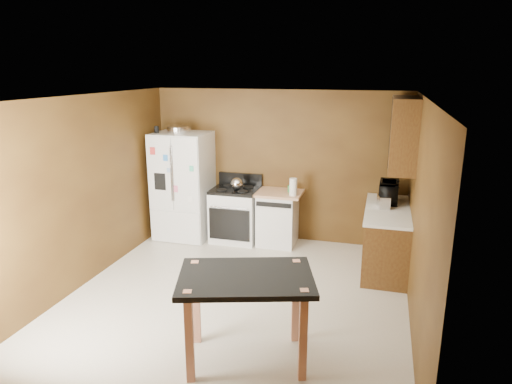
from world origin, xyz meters
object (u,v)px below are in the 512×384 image
at_px(microwave, 389,193).
at_px(kettle, 237,184).
at_px(pen_cup, 157,130).
at_px(gas_range, 236,214).
at_px(roasting_pan, 179,129).
at_px(toaster, 384,202).
at_px(dishwasher, 278,217).
at_px(paper_towel, 293,187).
at_px(refrigerator, 183,186).
at_px(green_canister, 291,189).
at_px(island, 246,288).

bearing_deg(microwave, kettle, 90.44).
height_order(pen_cup, gas_range, pen_cup).
height_order(roasting_pan, toaster, roasting_pan).
bearing_deg(pen_cup, dishwasher, 5.98).
xyz_separation_m(paper_towel, gas_range, (-0.99, 0.12, -0.56)).
bearing_deg(refrigerator, microwave, -1.06).
distance_m(paper_towel, green_canister, 0.23).
distance_m(pen_cup, microwave, 3.81).
bearing_deg(gas_range, green_canister, 4.96).
relative_size(gas_range, dishwasher, 1.24).
bearing_deg(microwave, green_canister, 84.12).
bearing_deg(roasting_pan, dishwasher, 1.54).
xyz_separation_m(toaster, refrigerator, (-3.28, 0.38, -0.09)).
relative_size(paper_towel, green_canister, 2.59).
bearing_deg(microwave, gas_range, 88.82).
bearing_deg(green_canister, refrigerator, -175.61).
distance_m(microwave, island, 3.28).
xyz_separation_m(kettle, green_canister, (0.87, 0.15, -0.06)).
bearing_deg(roasting_pan, refrigerator, -40.92).
bearing_deg(toaster, roasting_pan, 160.60).
xyz_separation_m(roasting_pan, kettle, (1.01, -0.05, -0.85)).
bearing_deg(green_canister, paper_towel, -68.43).
bearing_deg(roasting_pan, island, -56.04).
xyz_separation_m(kettle, toaster, (2.32, -0.37, -0.01)).
xyz_separation_m(pen_cup, gas_range, (1.28, 0.19, -1.39)).
bearing_deg(paper_towel, kettle, 177.29).
height_order(roasting_pan, kettle, roasting_pan).
bearing_deg(paper_towel, gas_range, 173.39).
xyz_separation_m(green_canister, microwave, (1.52, -0.20, 0.10)).
distance_m(kettle, paper_towel, 0.95).
bearing_deg(paper_towel, green_canister, 111.57).
distance_m(pen_cup, island, 3.94).
height_order(kettle, toaster, kettle).
distance_m(paper_towel, microwave, 1.45).
bearing_deg(refrigerator, dishwasher, 2.99).
bearing_deg(toaster, paper_towel, 154.42).
bearing_deg(paper_towel, island, -87.47).
bearing_deg(dishwasher, kettle, -171.95).
xyz_separation_m(microwave, gas_range, (-2.44, 0.12, -0.58)).
xyz_separation_m(refrigerator, island, (2.04, -3.05, -0.12)).
xyz_separation_m(kettle, gas_range, (-0.05, 0.07, -0.54)).
xyz_separation_m(green_canister, refrigerator, (-1.83, -0.14, -0.04)).
distance_m(green_canister, dishwasher, 0.53).
xyz_separation_m(kettle, microwave, (2.39, -0.05, 0.04)).
bearing_deg(kettle, gas_range, 124.96).
relative_size(kettle, paper_towel, 0.74).
xyz_separation_m(roasting_pan, green_canister, (1.87, 0.10, -0.91)).
bearing_deg(island, refrigerator, 123.71).
distance_m(paper_towel, island, 3.01).
bearing_deg(island, pen_cup, 129.43).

